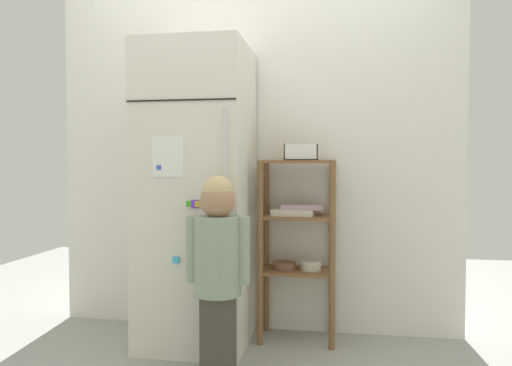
{
  "coord_description": "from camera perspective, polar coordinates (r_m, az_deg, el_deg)",
  "views": [
    {
      "loc": [
        0.54,
        -2.77,
        1.07
      ],
      "look_at": [
        0.07,
        0.02,
        0.96
      ],
      "focal_mm": 34.1,
      "sensor_mm": 36.0,
      "label": 1
    }
  ],
  "objects": [
    {
      "name": "ground_plane",
      "position": [
        3.02,
        -1.38,
        -18.59
      ],
      "size": [
        6.0,
        6.0,
        0.0
      ],
      "primitive_type": "plane",
      "color": "#999993"
    },
    {
      "name": "fruit_bin",
      "position": [
        2.95,
        5.43,
        3.42
      ],
      "size": [
        0.2,
        0.16,
        0.09
      ],
      "color": "white",
      "rests_on": "pantry_shelf_unit"
    },
    {
      "name": "pantry_shelf_unit",
      "position": [
        2.98,
        4.88,
        -5.8
      ],
      "size": [
        0.46,
        0.29,
        1.1
      ],
      "color": "brown",
      "rests_on": "ground"
    },
    {
      "name": "refrigerator",
      "position": [
        2.92,
        -6.98,
        -1.47
      ],
      "size": [
        0.62,
        0.62,
        1.77
      ],
      "color": "silver",
      "rests_on": "ground"
    },
    {
      "name": "child_standing",
      "position": [
        2.48,
        -4.49,
        -8.42
      ],
      "size": [
        0.33,
        0.24,
        1.02
      ],
      "color": "#47453B",
      "rests_on": "ground"
    },
    {
      "name": "kitchen_wall_back",
      "position": [
        3.16,
        -0.22,
        3.35
      ],
      "size": [
        2.62,
        0.03,
        2.27
      ],
      "primitive_type": "cube",
      "color": "silver",
      "rests_on": "ground"
    }
  ]
}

